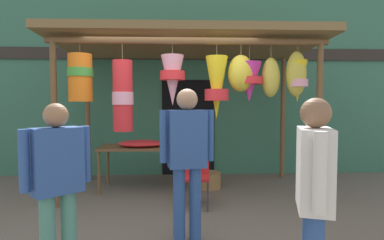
{
  "coord_description": "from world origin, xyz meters",
  "views": [
    {
      "loc": [
        0.12,
        -4.14,
        1.53
      ],
      "look_at": [
        0.34,
        1.39,
        1.22
      ],
      "focal_mm": 29.33,
      "sensor_mm": 36.0,
      "label": 1
    }
  ],
  "objects_px": {
    "passerby_at_right": "(57,177)",
    "shopper_by_bananas": "(187,152)",
    "display_table": "(141,150)",
    "wicker_basket_by_table": "(209,180)",
    "customer_foreground": "(314,189)",
    "folding_chair": "(195,172)",
    "flower_heap_on_table": "(142,143)"
  },
  "relations": [
    {
      "from": "passerby_at_right",
      "to": "shopper_by_bananas",
      "type": "bearing_deg",
      "value": 30.42
    },
    {
      "from": "display_table",
      "to": "wicker_basket_by_table",
      "type": "distance_m",
      "value": 1.31
    },
    {
      "from": "wicker_basket_by_table",
      "to": "passerby_at_right",
      "type": "height_order",
      "value": "passerby_at_right"
    },
    {
      "from": "customer_foreground",
      "to": "folding_chair",
      "type": "bearing_deg",
      "value": 106.59
    },
    {
      "from": "passerby_at_right",
      "to": "flower_heap_on_table",
      "type": "bearing_deg",
      "value": 81.62
    },
    {
      "from": "display_table",
      "to": "passerby_at_right",
      "type": "xyz_separation_m",
      "value": [
        -0.38,
        -2.78,
        0.2
      ]
    },
    {
      "from": "display_table",
      "to": "passerby_at_right",
      "type": "relative_size",
      "value": 0.93
    },
    {
      "from": "flower_heap_on_table",
      "to": "shopper_by_bananas",
      "type": "xyz_separation_m",
      "value": [
        0.73,
        -2.04,
        0.17
      ]
    },
    {
      "from": "folding_chair",
      "to": "passerby_at_right",
      "type": "xyz_separation_m",
      "value": [
        -1.28,
        -1.86,
        0.39
      ]
    },
    {
      "from": "display_table",
      "to": "shopper_by_bananas",
      "type": "distance_m",
      "value": 2.27
    },
    {
      "from": "folding_chair",
      "to": "shopper_by_bananas",
      "type": "xyz_separation_m",
      "value": [
        -0.15,
        -1.2,
        0.49
      ]
    },
    {
      "from": "folding_chair",
      "to": "customer_foreground",
      "type": "distance_m",
      "value": 2.55
    },
    {
      "from": "display_table",
      "to": "customer_foreground",
      "type": "relative_size",
      "value": 0.91
    },
    {
      "from": "display_table",
      "to": "wicker_basket_by_table",
      "type": "xyz_separation_m",
      "value": [
        1.19,
        0.03,
        -0.55
      ]
    },
    {
      "from": "folding_chair",
      "to": "passerby_at_right",
      "type": "bearing_deg",
      "value": -124.56
    },
    {
      "from": "wicker_basket_by_table",
      "to": "customer_foreground",
      "type": "distance_m",
      "value": 3.48
    },
    {
      "from": "display_table",
      "to": "customer_foreground",
      "type": "height_order",
      "value": "customer_foreground"
    },
    {
      "from": "wicker_basket_by_table",
      "to": "shopper_by_bananas",
      "type": "relative_size",
      "value": 0.25
    },
    {
      "from": "display_table",
      "to": "flower_heap_on_table",
      "type": "xyz_separation_m",
      "value": [
        0.02,
        -0.08,
        0.13
      ]
    },
    {
      "from": "display_table",
      "to": "folding_chair",
      "type": "distance_m",
      "value": 1.3
    },
    {
      "from": "display_table",
      "to": "shopper_by_bananas",
      "type": "height_order",
      "value": "shopper_by_bananas"
    },
    {
      "from": "shopper_by_bananas",
      "to": "passerby_at_right",
      "type": "distance_m",
      "value": 1.31
    },
    {
      "from": "display_table",
      "to": "customer_foreground",
      "type": "xyz_separation_m",
      "value": [
        1.62,
        -3.33,
        0.22
      ]
    },
    {
      "from": "flower_heap_on_table",
      "to": "wicker_basket_by_table",
      "type": "bearing_deg",
      "value": 5.46
    },
    {
      "from": "shopper_by_bananas",
      "to": "wicker_basket_by_table",
      "type": "bearing_deg",
      "value": 78.44
    },
    {
      "from": "flower_heap_on_table",
      "to": "passerby_at_right",
      "type": "distance_m",
      "value": 2.73
    },
    {
      "from": "display_table",
      "to": "folding_chair",
      "type": "height_order",
      "value": "folding_chair"
    },
    {
      "from": "wicker_basket_by_table",
      "to": "folding_chair",
      "type": "bearing_deg",
      "value": -106.82
    },
    {
      "from": "customer_foreground",
      "to": "shopper_by_bananas",
      "type": "relative_size",
      "value": 0.93
    },
    {
      "from": "display_table",
      "to": "wicker_basket_by_table",
      "type": "bearing_deg",
      "value": 1.59
    },
    {
      "from": "folding_chair",
      "to": "shopper_by_bananas",
      "type": "relative_size",
      "value": 0.5
    },
    {
      "from": "flower_heap_on_table",
      "to": "wicker_basket_by_table",
      "type": "relative_size",
      "value": 1.83
    }
  ]
}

